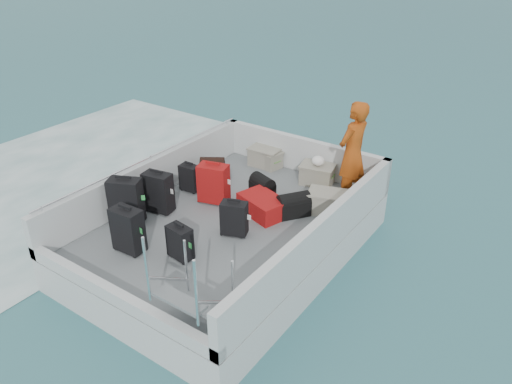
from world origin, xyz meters
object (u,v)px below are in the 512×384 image
suitcase_0 (126,202)px  suitcase_1 (158,193)px  crate_0 (265,157)px  crate_3 (326,203)px  suitcase_3 (128,231)px  suitcase_6 (180,243)px  crate_1 (268,159)px  crate_2 (317,175)px  passenger (352,153)px  suitcase_2 (190,178)px  suitcase_7 (234,219)px  suitcase_8 (263,205)px  suitcase_5 (214,184)px

suitcase_0 → suitcase_1: (0.15, 0.58, -0.04)m
crate_0 → crate_3: 2.15m
suitcase_0 → crate_3: suitcase_0 is taller
suitcase_3 → crate_0: size_ratio=1.22×
suitcase_3 → crate_0: (-0.03, 3.70, -0.18)m
suitcase_0 → suitcase_6: size_ratio=1.49×
suitcase_1 → crate_1: size_ratio=1.37×
suitcase_0 → crate_1: 3.24m
suitcase_6 → crate_2: suitcase_6 is taller
crate_3 → passenger: size_ratio=0.32×
suitcase_0 → suitcase_6: 1.42m
suitcase_2 → crate_1: (0.59, 1.72, -0.10)m
suitcase_7 → crate_1: suitcase_7 is taller
passenger → suitcase_6: bearing=-11.4°
suitcase_7 → crate_1: bearing=91.2°
suitcase_3 → suitcase_1: bearing=110.1°
suitcase_2 → crate_1: suitcase_2 is taller
suitcase_2 → suitcase_6: size_ratio=0.97×
suitcase_8 → crate_3: bearing=-34.6°
suitcase_5 → crate_0: suitcase_5 is taller
suitcase_8 → crate_1: 1.91m
suitcase_1 → crate_3: suitcase_1 is taller
suitcase_3 → suitcase_0: bearing=136.1°
crate_3 → crate_0: bearing=153.4°
suitcase_8 → crate_1: suitcase_8 is taller
crate_0 → crate_2: bearing=-4.9°
suitcase_1 → suitcase_6: suitcase_1 is taller
suitcase_3 → crate_1: (0.05, 3.70, -0.20)m
crate_1 → suitcase_7: bearing=-68.1°
suitcase_0 → crate_1: bearing=52.5°
crate_3 → suitcase_8: bearing=-142.0°
suitcase_6 → crate_0: size_ratio=0.91×
suitcase_2 → crate_1: size_ratio=0.99×
suitcase_6 → crate_2: (0.48, 3.30, -0.09)m
crate_1 → passenger: passenger is taller
suitcase_5 → suitcase_6: 1.76m
passenger → crate_0: bearing=-88.7°
suitcase_3 → crate_3: size_ratio=1.21×
suitcase_2 → suitcase_8: size_ratio=0.64×
suitcase_6 → crate_2: size_ratio=0.90×
suitcase_1 → passenger: 3.40m
crate_1 → crate_3: crate_3 is taller
suitcase_0 → crate_3: bearing=15.7°
suitcase_6 → crate_1: size_ratio=1.03×
suitcase_2 → suitcase_6: 2.13m
suitcase_5 → passenger: passenger is taller
suitcase_1 → suitcase_0: bearing=-114.3°
suitcase_2 → crate_3: (2.44, 0.76, -0.08)m
crate_1 → crate_2: size_ratio=0.88×
suitcase_1 → crate_1: bearing=68.7°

